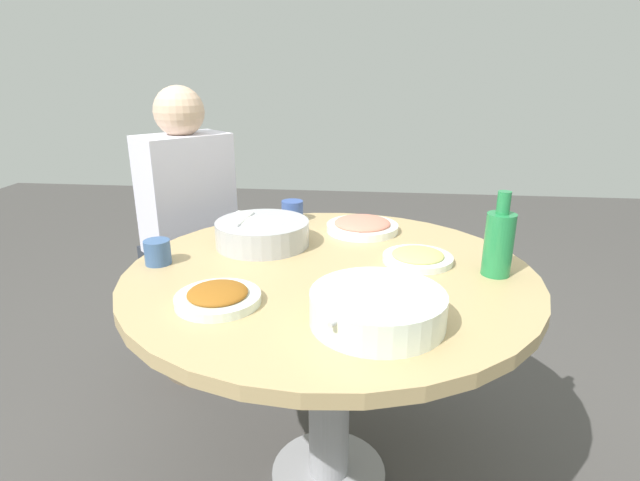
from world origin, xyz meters
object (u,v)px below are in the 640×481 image
object	(u,v)px
tea_cup_near	(158,252)
tea_cup_far	(292,211)
soup_bowl	(377,309)
dish_shrimp	(362,226)
round_dining_table	(330,310)
dish_noodles	(418,257)
stool_for_diner_left	(198,322)
rice_bowl	(262,232)
diner_left	(187,201)
dish_stirfry	(218,296)
green_bottle	(499,242)

from	to	relation	value
tea_cup_near	tea_cup_far	world-z (taller)	tea_cup_far
soup_bowl	dish_shrimp	xyz separation A→B (m)	(0.05, -0.65, -0.01)
round_dining_table	dish_noodles	world-z (taller)	dish_noodles
dish_shrimp	stool_for_diner_left	distance (m)	0.91
dish_noodles	dish_shrimp	bearing A→B (deg)	-58.04
soup_bowl	stool_for_diner_left	xyz separation A→B (m)	(0.75, -0.87, -0.55)
round_dining_table	tea_cup_far	world-z (taller)	tea_cup_far
dish_shrimp	tea_cup_near	size ratio (longest dim) A/B	3.32
dish_shrimp	rice_bowl	bearing A→B (deg)	29.13
tea_cup_far	diner_left	distance (m)	0.46
rice_bowl	tea_cup_near	world-z (taller)	rice_bowl
dish_stirfry	tea_cup_far	xyz separation A→B (m)	(-0.07, -0.69, 0.02)
soup_bowl	round_dining_table	bearing A→B (deg)	-66.53
soup_bowl	stool_for_diner_left	distance (m)	1.28
round_dining_table	soup_bowl	distance (m)	0.37
rice_bowl	diner_left	world-z (taller)	diner_left
tea_cup_near	tea_cup_far	bearing A→B (deg)	-123.90
green_bottle	stool_for_diner_left	size ratio (longest dim) A/B	0.52
round_dining_table	tea_cup_near	bearing A→B (deg)	1.79
green_bottle	tea_cup_far	distance (m)	0.77
soup_bowl	stool_for_diner_left	bearing A→B (deg)	-49.18
soup_bowl	dish_shrimp	distance (m)	0.65
dish_stirfry	tea_cup_near	xyz separation A→B (m)	(0.25, -0.23, 0.02)
dish_stirfry	diner_left	xyz separation A→B (m)	(0.38, -0.82, 0.01)
green_bottle	stool_for_diner_left	bearing A→B (deg)	-27.71
dish_shrimp	diner_left	bearing A→B (deg)	-17.71
round_dining_table	soup_bowl	xyz separation A→B (m)	(-0.13, 0.30, 0.16)
dish_stirfry	tea_cup_near	distance (m)	0.34
dish_stirfry	dish_noodles	distance (m)	0.59
dish_shrimp	dish_stirfry	xyz separation A→B (m)	(0.32, 0.59, -0.00)
tea_cup_near	rice_bowl	bearing A→B (deg)	-143.94
round_dining_table	green_bottle	bearing A→B (deg)	-178.91
rice_bowl	tea_cup_far	xyz separation A→B (m)	(-0.05, -0.27, -0.00)
round_dining_table	tea_cup_far	size ratio (longest dim) A/B	14.43
green_bottle	diner_left	size ratio (longest dim) A/B	0.30
dish_noodles	tea_cup_far	xyz separation A→B (m)	(0.43, -0.37, 0.02)
dish_noodles	stool_for_diner_left	bearing A→B (deg)	-29.50
dish_noodles	tea_cup_far	distance (m)	0.56
tea_cup_far	dish_noodles	bearing A→B (deg)	138.97
tea_cup_near	stool_for_diner_left	bearing A→B (deg)	-77.33
round_dining_table	stool_for_diner_left	size ratio (longest dim) A/B	2.54
dish_shrimp	dish_noodles	distance (m)	0.32
dish_shrimp	tea_cup_near	distance (m)	0.68
rice_bowl	soup_bowl	size ratio (longest dim) A/B	0.99
green_bottle	diner_left	bearing A→B (deg)	-27.71
tea_cup_far	round_dining_table	bearing A→B (deg)	111.66
rice_bowl	dish_noodles	xyz separation A→B (m)	(-0.48, 0.10, -0.03)
dish_shrimp	dish_noodles	world-z (taller)	dish_shrimp
tea_cup_near	tea_cup_far	distance (m)	0.56
tea_cup_far	rice_bowl	bearing A→B (deg)	79.48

